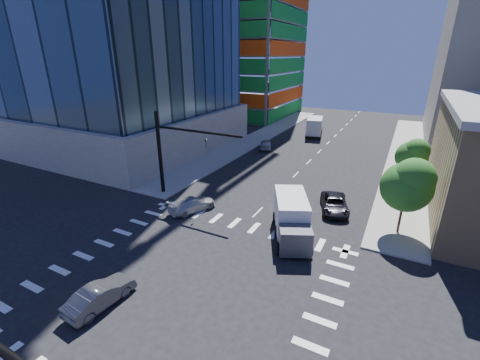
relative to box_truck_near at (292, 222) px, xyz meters
The scene contains 14 objects.
ground 10.12m from the box_truck_near, 116.66° to the right, with size 160.00×160.00×0.00m, color black.
road_markings 10.12m from the box_truck_near, 116.66° to the right, with size 20.00×20.00×0.01m, color silver.
sidewalk_ne 32.11m from the box_truck_near, 75.54° to the left, with size 5.00×60.00×0.15m, color gray.
sidewalk_nw 35.43m from the box_truck_near, 118.68° to the left, with size 5.00×60.00×0.15m, color gray.
construction_building 66.03m from the box_truck_near, 121.05° to the left, with size 25.16×34.50×70.60m.
signal_mast_nw 15.24m from the box_truck_near, 169.98° to the left, with size 10.20×0.40×9.00m.
tree_south 10.05m from the box_truck_near, 31.36° to the left, with size 4.16×4.16×6.82m.
tree_north 19.11m from the box_truck_near, 63.54° to the left, with size 3.54×3.52×5.78m.
car_nb_far 7.24m from the box_truck_near, 72.76° to the left, with size 2.47×5.35×1.49m, color black.
car_sb_near 10.50m from the box_truck_near, behind, with size 2.00×4.92×1.43m, color silver.
car_sb_mid 27.63m from the box_truck_near, 117.59° to the left, with size 1.80×4.48×1.53m, color #9EA0A5.
car_sb_cross 15.18m from the box_truck_near, 121.46° to the right, with size 1.55×4.44×1.46m, color #4B4C50.
box_truck_near is the anchor object (origin of this frame).
box_truck_far 38.37m from the box_truck_near, 102.40° to the left, with size 4.18×7.19×3.54m.
Camera 1 is at (11.51, -14.04, 14.61)m, focal length 24.00 mm.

